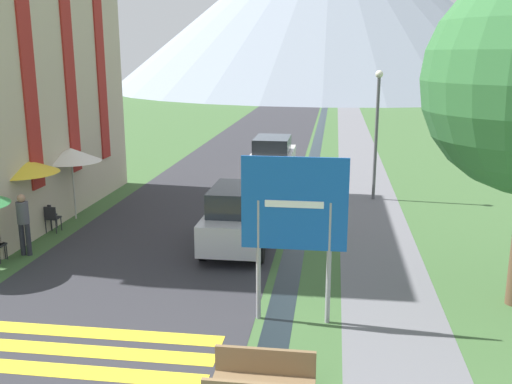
# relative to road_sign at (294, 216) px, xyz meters

# --- Properties ---
(ground_plane) EXTENTS (160.00, 160.00, 0.00)m
(ground_plane) POSITION_rel_road_sign_xyz_m (-1.48, 15.29, -2.28)
(ground_plane) COLOR #3D6033
(road) EXTENTS (6.40, 60.00, 0.01)m
(road) POSITION_rel_road_sign_xyz_m (-3.98, 25.29, -2.27)
(road) COLOR #2D2D33
(road) RESTS_ON ground_plane
(footpath) EXTENTS (2.20, 60.00, 0.01)m
(footpath) POSITION_rel_road_sign_xyz_m (2.12, 25.29, -2.27)
(footpath) COLOR slate
(footpath) RESTS_ON ground_plane
(drainage_channel) EXTENTS (0.60, 60.00, 0.00)m
(drainage_channel) POSITION_rel_road_sign_xyz_m (-0.28, 25.29, -2.28)
(drainage_channel) COLOR black
(drainage_channel) RESTS_ON ground_plane
(crosswalk_marking) EXTENTS (5.44, 1.84, 0.01)m
(crosswalk_marking) POSITION_rel_road_sign_xyz_m (-3.98, -1.80, -2.27)
(crosswalk_marking) COLOR yellow
(crosswalk_marking) RESTS_ON ground_plane
(mountain_distant) EXTENTS (67.92, 67.92, 26.98)m
(mountain_distant) POSITION_rel_road_sign_xyz_m (-0.58, 82.37, 11.21)
(mountain_distant) COLOR gray
(mountain_distant) RESTS_ON ground_plane
(road_sign) EXTENTS (2.13, 0.11, 3.48)m
(road_sign) POSITION_rel_road_sign_xyz_m (0.00, 0.00, 0.00)
(road_sign) COLOR gray
(road_sign) RESTS_ON ground_plane
(parked_car_near) EXTENTS (1.76, 3.80, 1.82)m
(parked_car_near) POSITION_rel_road_sign_xyz_m (-1.88, 4.39, -1.37)
(parked_car_near) COLOR #B2B2B7
(parked_car_near) RESTS_ON ground_plane
(parked_car_far) EXTENTS (1.89, 4.20, 1.82)m
(parked_car_far) POSITION_rel_road_sign_xyz_m (-1.97, 14.18, -1.37)
(parked_car_far) COLOR silver
(parked_car_far) RESTS_ON ground_plane
(cafe_chair_far_left) EXTENTS (0.40, 0.40, 0.85)m
(cafe_chair_far_left) POSITION_rel_road_sign_xyz_m (-7.85, 4.99, -1.76)
(cafe_chair_far_left) COLOR #232328
(cafe_chair_far_left) RESTS_ON ground_plane
(cafe_chair_far_right) EXTENTS (0.40, 0.40, 0.85)m
(cafe_chair_far_right) POSITION_rel_road_sign_xyz_m (-8.12, 5.22, -1.76)
(cafe_chair_far_right) COLOR #232328
(cafe_chair_far_right) RESTS_ON ground_plane
(cafe_umbrella_middle_yellow) EXTENTS (2.22, 2.22, 2.48)m
(cafe_umbrella_middle_yellow) POSITION_rel_road_sign_xyz_m (-8.31, 4.28, -0.02)
(cafe_umbrella_middle_yellow) COLOR #B7B2A8
(cafe_umbrella_middle_yellow) RESTS_ON ground_plane
(cafe_umbrella_rear_white) EXTENTS (1.95, 1.95, 2.41)m
(cafe_umbrella_rear_white) POSITION_rel_road_sign_xyz_m (-7.81, 6.55, -0.09)
(cafe_umbrella_rear_white) COLOR #B7B2A8
(cafe_umbrella_rear_white) RESTS_ON ground_plane
(person_standing_terrace) EXTENTS (0.32, 0.32, 1.73)m
(person_standing_terrace) POSITION_rel_road_sign_xyz_m (-7.59, 2.97, -1.27)
(person_standing_terrace) COLOR #282833
(person_standing_terrace) RESTS_ON ground_plane
(person_seated_near) EXTENTS (0.32, 0.32, 1.21)m
(person_seated_near) POSITION_rel_road_sign_xyz_m (-8.21, 4.75, -1.61)
(person_seated_near) COLOR #282833
(person_seated_near) RESTS_ON ground_plane
(streetlamp) EXTENTS (0.28, 0.28, 4.84)m
(streetlamp) POSITION_rel_road_sign_xyz_m (2.30, 10.64, 0.61)
(streetlamp) COLOR #515156
(streetlamp) RESTS_ON ground_plane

